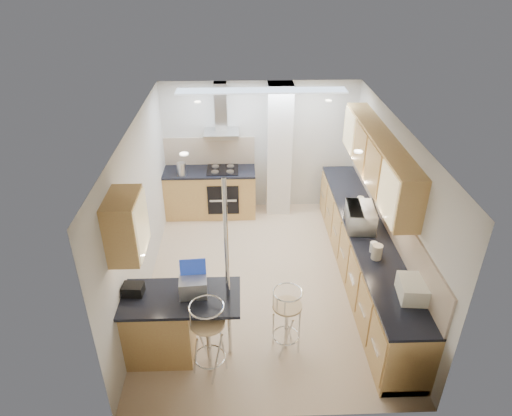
{
  "coord_description": "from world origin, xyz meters",
  "views": [
    {
      "loc": [
        -0.34,
        -5.63,
        4.53
      ],
      "look_at": [
        -0.14,
        0.2,
        1.19
      ],
      "focal_mm": 32.0,
      "sensor_mm": 36.0,
      "label": 1
    }
  ],
  "objects_px": {
    "bar_stool_near": "(209,339)",
    "microwave": "(361,217)",
    "bread_bin": "(413,289)",
    "laptop": "(193,287)",
    "bar_stool_end": "(287,320)"
  },
  "relations": [
    {
      "from": "microwave",
      "to": "bar_stool_end",
      "type": "xyz_separation_m",
      "value": [
        -1.21,
        -1.45,
        -0.61
      ]
    },
    {
      "from": "microwave",
      "to": "bread_bin",
      "type": "bearing_deg",
      "value": -165.2
    },
    {
      "from": "microwave",
      "to": "laptop",
      "type": "distance_m",
      "value": 2.75
    },
    {
      "from": "microwave",
      "to": "bar_stool_end",
      "type": "bearing_deg",
      "value": 145.41
    },
    {
      "from": "bar_stool_end",
      "to": "bar_stool_near",
      "type": "bearing_deg",
      "value": 160.62
    },
    {
      "from": "bar_stool_near",
      "to": "bread_bin",
      "type": "distance_m",
      "value": 2.48
    },
    {
      "from": "laptop",
      "to": "bread_bin",
      "type": "bearing_deg",
      "value": -6.64
    },
    {
      "from": "laptop",
      "to": "bar_stool_end",
      "type": "bearing_deg",
      "value": -3.9
    },
    {
      "from": "laptop",
      "to": "bread_bin",
      "type": "xyz_separation_m",
      "value": [
        2.59,
        -0.1,
        -0.02
      ]
    },
    {
      "from": "microwave",
      "to": "bread_bin",
      "type": "distance_m",
      "value": 1.58
    },
    {
      "from": "microwave",
      "to": "laptop",
      "type": "xyz_separation_m",
      "value": [
        -2.33,
        -1.46,
        -0.03
      ]
    },
    {
      "from": "bread_bin",
      "to": "bar_stool_near",
      "type": "bearing_deg",
      "value": -169.16
    },
    {
      "from": "bar_stool_near",
      "to": "laptop",
      "type": "bearing_deg",
      "value": 130.39
    },
    {
      "from": "bar_stool_near",
      "to": "bread_bin",
      "type": "relative_size",
      "value": 2.53
    },
    {
      "from": "bar_stool_near",
      "to": "microwave",
      "type": "bearing_deg",
      "value": 52.35
    }
  ]
}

